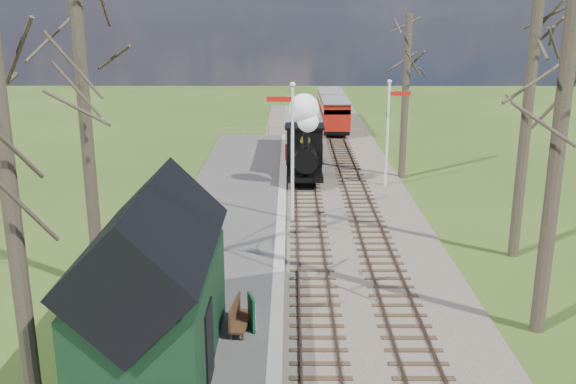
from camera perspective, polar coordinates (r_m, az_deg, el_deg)
The scene contains 18 objects.
distant_hills at distance 79.68m, azimuth 1.78°, elevation -2.72°, with size 114.40×48.00×22.02m.
ballast_bed at distance 34.42m, azimuth 3.69°, elevation 0.54°, with size 8.00×60.00×0.10m, color brown.
track_near at distance 34.35m, azimuth 1.52°, elevation 0.62°, with size 1.60×60.00×0.15m.
track_far at distance 34.51m, azimuth 5.84°, elevation 0.61°, with size 1.60×60.00×0.15m.
platform at distance 26.84m, azimuth -5.60°, elevation -3.85°, with size 5.00×44.00×0.20m, color #474442.
coping_strip at distance 26.71m, azimuth -0.68°, elevation -3.87°, with size 0.40×44.00×0.21m, color #B2AD9E.
station_shed at distance 16.98m, azimuth -11.85°, elevation -8.26°, with size 3.25×6.30×4.78m.
semaphore_near at distance 27.69m, azimuth 0.25°, elevation 4.41°, with size 1.22×0.24×6.22m.
semaphore_far at distance 34.03m, azimuth 8.99°, elevation 5.89°, with size 1.22×0.24×5.72m.
bare_trees at distance 21.70m, azimuth 5.85°, elevation 5.41°, with size 15.51×22.39×12.00m.
fence_line at distance 47.93m, azimuth 1.52°, elevation 5.52°, with size 12.60×0.08×1.00m.
locomotive at distance 34.64m, azimuth 1.50°, elevation 4.38°, with size 1.96×4.56×4.89m.
coach at distance 40.72m, azimuth 1.33°, elevation 5.24°, with size 2.28×7.83×2.40m.
red_carriage_a at distance 49.11m, azimuth 4.20°, elevation 6.86°, with size 2.06×5.09×2.17m.
red_carriage_b at distance 54.54m, azimuth 3.81°, elevation 7.76°, with size 2.06×5.09×2.17m.
sign_board at distance 18.84m, azimuth -3.25°, elevation -10.63°, with size 0.27×0.69×1.03m.
bench at distance 18.90m, azimuth -4.50°, elevation -10.96°, with size 0.62×1.54×0.85m.
person at distance 19.75m, azimuth -6.95°, elevation -8.75°, with size 0.53×0.35×1.45m, color black.
Camera 1 is at (-0.79, -11.15, 9.09)m, focal length 40.00 mm.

